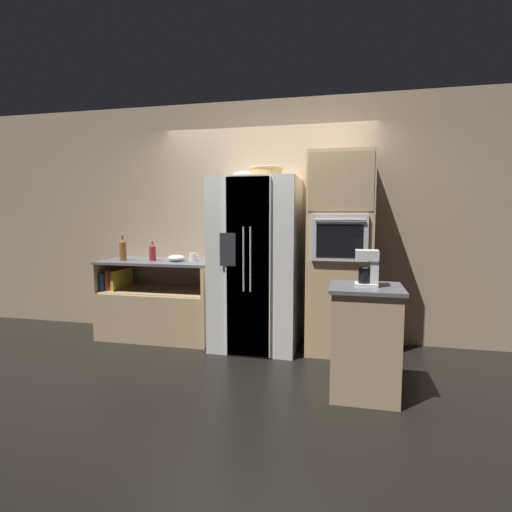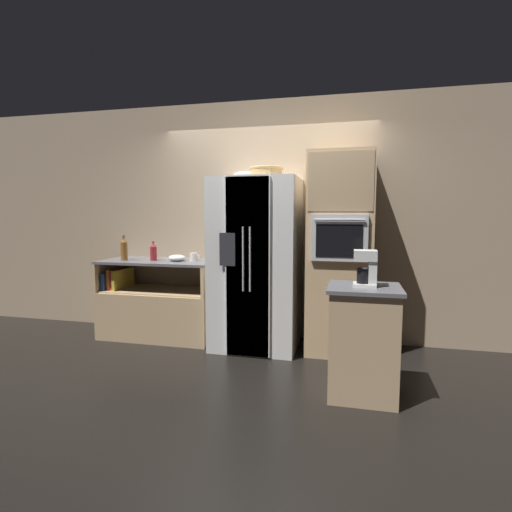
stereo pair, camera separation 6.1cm
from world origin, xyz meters
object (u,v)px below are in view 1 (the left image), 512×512
Objects in this scene: mixing_bowl at (176,258)px; wicker_basket at (267,172)px; coffee_maker at (369,267)px; mug at (193,257)px; fruit_bowl at (246,175)px; bottle_short at (123,249)px; wall_oven at (340,253)px; bottle_tall at (153,252)px; refrigerator at (256,264)px.

wicker_basket is at bearing -5.31° from mixing_bowl.
coffee_maker is at bearing -26.03° from mixing_bowl.
fruit_bowl is at bearing -7.77° from mug.
wicker_basket is 1.94m from bottle_short.
mug is at bearing 177.33° from wall_oven.
mixing_bowl is (0.64, 0.08, -0.10)m from bottle_short.
mixing_bowl is at bearing 6.97° from bottle_short.
bottle_tall reaches higher than mug.
refrigerator reaches higher than mixing_bowl.
refrigerator is at bearing 1.29° from bottle_short.
refrigerator is 0.81m from mug.
bottle_short is at bearing 160.89° from coffee_maker.
coffee_maker is at bearing -42.33° from wicker_basket.
wicker_basket is 1.56× the size of bottle_tall.
bottle_short is 1.04× the size of coffee_maker.
wicker_basket reaches higher than refrigerator.
bottle_short is (-1.61, -0.04, 0.13)m from refrigerator.
refrigerator is at bearing -1.25° from bottle_tall.
mixing_bowl is (-1.87, -0.02, -0.09)m from wall_oven.
coffee_maker reaches higher than bottle_tall.
wall_oven is 7.05× the size of bottle_short.
wall_oven is at bearing 0.69° from fruit_bowl.
wicker_basket is 1.65m from bottle_tall.
refrigerator is 0.91m from wall_oven.
wall_oven is at bearing 9.07° from wicker_basket.
wicker_basket is 1.32× the size of fruit_bowl.
fruit_bowl is at bearing 0.67° from mixing_bowl.
bottle_short is (-2.51, -0.10, 0.00)m from wall_oven.
refrigerator is at bearing -175.90° from wall_oven.
coffee_maker is at bearing -39.28° from fruit_bowl.
wall_oven reaches higher than bottle_tall.
wicker_basket is 1.76× the size of mixing_bowl.
coffee_maker is (2.76, -0.96, -0.00)m from bottle_short.
coffee_maker is (2.41, -1.02, 0.03)m from bottle_tall.
wall_oven is 9.33× the size of bottle_tall.
fruit_bowl is 1.19× the size of bottle_tall.
bottle_tall is at bearing 178.75° from refrigerator.
fruit_bowl is (-1.03, -0.01, 0.85)m from wall_oven.
fruit_bowl is 1.15m from mug.
refrigerator is at bearing 154.56° from wicker_basket.
mug is (-0.67, 0.09, -0.93)m from fruit_bowl.
wall_oven is at bearing 103.23° from coffee_maker.
bottle_tall is 1.87× the size of mug.
wicker_basket is at bearing 137.67° from coffee_maker.
wall_oven reaches higher than mixing_bowl.
wicker_basket is (-0.78, -0.12, 0.87)m from wall_oven.
fruit_bowl is 1.34× the size of mixing_bowl.
bottle_short is 2.47× the size of mug.
wicker_basket is 0.28m from fruit_bowl.
refrigerator is 6.23× the size of bottle_short.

